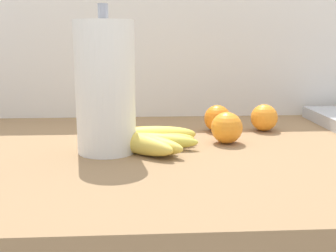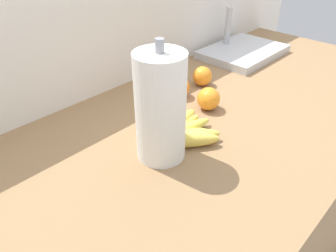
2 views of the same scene
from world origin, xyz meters
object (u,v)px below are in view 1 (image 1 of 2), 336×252
(banana_bunch, at_px, (142,141))
(orange_center, at_px, (229,128))
(paper_towel_roll, at_px, (105,87))
(orange_back_left, at_px, (264,118))
(orange_right, at_px, (216,118))

(banana_bunch, relative_size, orange_center, 3.22)
(paper_towel_roll, bearing_deg, banana_bunch, 7.77)
(orange_center, bearing_deg, orange_back_left, 46.16)
(paper_towel_roll, bearing_deg, orange_right, 33.77)
(paper_towel_roll, bearing_deg, orange_center, 11.38)
(banana_bunch, height_order, orange_back_left, orange_back_left)
(orange_back_left, bearing_deg, orange_center, -133.84)
(banana_bunch, xyz_separation_m, orange_center, (0.19, 0.04, 0.02))
(orange_center, distance_m, orange_back_left, 0.16)
(orange_center, height_order, orange_back_left, orange_center)
(banana_bunch, bearing_deg, orange_right, 41.18)
(banana_bunch, relative_size, orange_right, 3.40)
(orange_center, relative_size, paper_towel_roll, 0.24)
(banana_bunch, distance_m, orange_back_left, 0.34)
(orange_right, distance_m, paper_towel_roll, 0.32)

